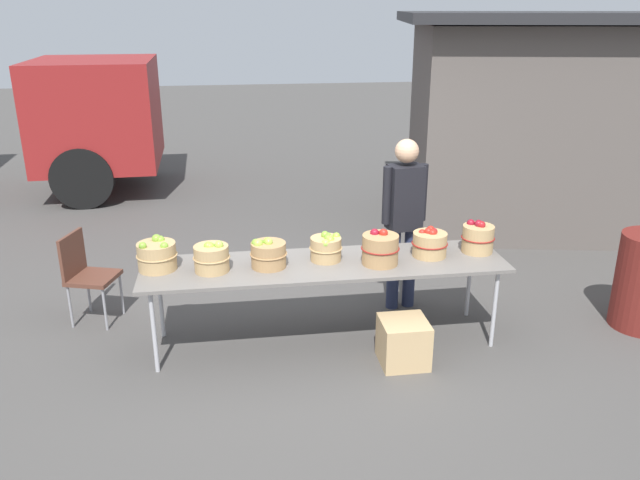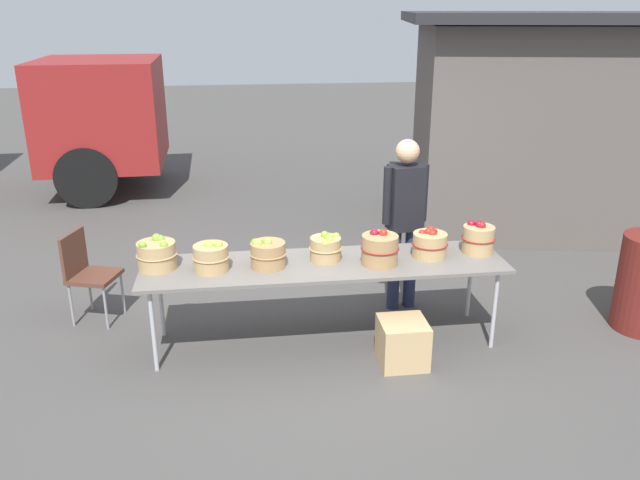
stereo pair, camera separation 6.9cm
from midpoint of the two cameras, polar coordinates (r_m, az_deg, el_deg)
The scene contains 13 objects.
ground_plane at distance 5.75m, azimuth 0.75°, elevation -9.01°, with size 40.00×40.00×0.00m, color #474442.
market_table at distance 5.44m, azimuth 0.78°, elevation -2.41°, with size 3.10×0.76×0.75m.
apple_basket_green_0 at distance 5.44m, azimuth -14.06°, elevation -1.27°, with size 0.34×0.34×0.28m.
apple_basket_green_1 at distance 5.31m, azimuth -9.37°, elevation -1.50°, with size 0.31×0.31×0.27m.
apple_basket_green_2 at distance 5.33m, azimuth -4.37°, elevation -1.19°, with size 0.31×0.31×0.26m.
apple_basket_green_3 at distance 5.45m, azimuth 0.90°, elevation -0.67°, with size 0.29×0.29×0.25m.
apple_basket_red_0 at distance 5.39m, azimuth 5.73°, elevation -0.78°, with size 0.33×0.33×0.30m.
apple_basket_red_1 at distance 5.62m, azimuth 10.14°, elevation -0.31°, with size 0.32×0.32×0.27m.
apple_basket_red_2 at distance 5.79m, azimuth 14.31°, elevation 0.18°, with size 0.30×0.30×0.30m.
vendor_adult at distance 6.05m, azimuth 7.92°, elevation 2.51°, with size 0.44×0.26×1.68m.
food_kiosk at distance 9.03m, azimuth 18.95°, elevation 10.08°, with size 4.00×3.53×2.74m.
folding_chair at distance 6.29m, azimuth -19.88°, elevation -2.48°, with size 0.50×0.50×0.86m.
produce_crate at distance 5.38m, azimuth 7.77°, elevation -9.08°, with size 0.38×0.38×0.38m, color tan.
Camera 2 is at (-0.70, -4.97, 2.81)m, focal length 35.74 mm.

